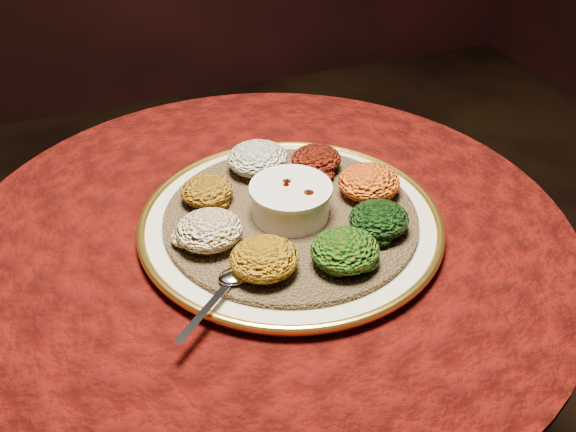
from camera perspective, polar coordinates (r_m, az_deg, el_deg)
name	(u,v)px	position (r m, az deg, el deg)	size (l,w,h in m)	color
table	(268,312)	(1.12, -1.79, -8.53)	(0.96, 0.96, 0.73)	black
platter	(291,223)	(0.99, 0.24, -0.60)	(0.58, 0.58, 0.02)	beige
injera	(291,217)	(0.99, 0.24, -0.10)	(0.39, 0.39, 0.01)	olive
stew_bowl	(291,199)	(0.96, 0.25, 1.56)	(0.12, 0.12, 0.05)	silver
spoon	(231,281)	(0.86, -5.12, -5.78)	(0.13, 0.11, 0.01)	silver
portion_ayib	(258,159)	(1.07, -2.72, 5.13)	(0.10, 0.10, 0.05)	silver
portion_kitfo	(316,159)	(1.08, 2.52, 5.06)	(0.08, 0.08, 0.04)	black
portion_tikil	(369,182)	(1.02, 7.23, 2.99)	(0.10, 0.09, 0.05)	#BB890F
portion_gomen	(379,219)	(0.95, 8.07, -0.30)	(0.09, 0.09, 0.04)	black
portion_mixveg	(345,250)	(0.88, 5.08, -3.05)	(0.10, 0.09, 0.05)	#AF3C0B
portion_kik	(264,259)	(0.87, -2.11, -3.80)	(0.10, 0.09, 0.05)	#9F700E
portion_timatim	(209,230)	(0.92, -7.00, -1.26)	(0.10, 0.09, 0.05)	maroon
portion_shiro	(207,191)	(1.01, -7.20, 2.24)	(0.08, 0.08, 0.04)	#965C12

